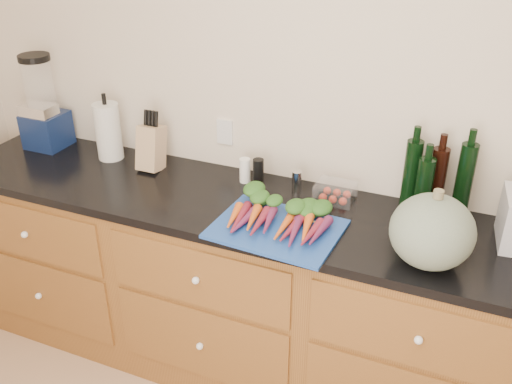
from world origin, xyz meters
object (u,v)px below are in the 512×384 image
at_px(blender_appliance, 43,108).
at_px(tomato_box, 335,192).
at_px(cutting_board, 277,229).
at_px(carrots, 280,218).
at_px(paper_towel, 108,132).
at_px(knife_block, 151,148).
at_px(squash, 432,232).

distance_m(blender_appliance, tomato_box, 1.56).
bearing_deg(blender_appliance, cutting_board, -12.74).
bearing_deg(carrots, cutting_board, -90.00).
height_order(blender_appliance, tomato_box, blender_appliance).
height_order(blender_appliance, paper_towel, blender_appliance).
bearing_deg(carrots, blender_appliance, 168.80).
distance_m(knife_block, tomato_box, 0.91).
height_order(cutting_board, squash, squash).
relative_size(cutting_board, blender_appliance, 1.02).
height_order(carrots, squash, squash).
height_order(cutting_board, carrots, carrots).
height_order(cutting_board, blender_appliance, blender_appliance).
xyz_separation_m(blender_appliance, knife_block, (0.65, -0.02, -0.10)).
xyz_separation_m(cutting_board, squash, (0.58, 0.00, 0.13)).
relative_size(carrots, squash, 1.36).
xyz_separation_m(paper_towel, knife_block, (0.26, -0.02, -0.03)).
bearing_deg(knife_block, tomato_box, 1.90).
height_order(paper_towel, knife_block, paper_towel).
distance_m(carrots, tomato_box, 0.32).
xyz_separation_m(squash, tomato_box, (-0.44, 0.33, -0.10)).
bearing_deg(blender_appliance, knife_block, -1.54).
bearing_deg(squash, paper_towel, 168.82).
distance_m(squash, paper_towel, 1.63).
bearing_deg(squash, cutting_board, -179.62).
bearing_deg(carrots, tomato_box, 63.46).
height_order(knife_block, tomato_box, knife_block).
height_order(cutting_board, knife_block, knife_block).
bearing_deg(paper_towel, carrots, -15.46).
xyz_separation_m(paper_towel, tomato_box, (1.16, 0.01, -0.10)).
bearing_deg(paper_towel, squash, -11.18).
distance_m(squash, blender_appliance, 2.01).
bearing_deg(paper_towel, cutting_board, -17.50).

